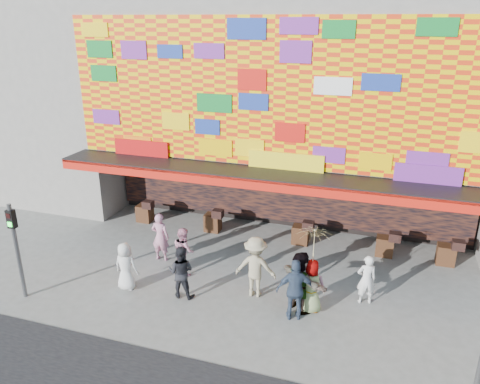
# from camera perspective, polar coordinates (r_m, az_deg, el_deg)

# --- Properties ---
(ground) EXTENTS (90.00, 90.00, 0.00)m
(ground) POSITION_cam_1_polar(r_m,az_deg,el_deg) (14.07, -0.56, -13.69)
(ground) COLOR slate
(ground) RESTS_ON ground
(shop_building) EXTENTS (15.20, 9.40, 10.00)m
(shop_building) POSITION_cam_1_polar(r_m,az_deg,el_deg) (19.74, 7.21, 12.55)
(shop_building) COLOR gray
(shop_building) RESTS_ON ground
(neighbor_left) EXTENTS (11.00, 8.00, 12.00)m
(neighbor_left) POSITION_cam_1_polar(r_m,az_deg,el_deg) (25.42, -23.95, 14.50)
(neighbor_left) COLOR gray
(neighbor_left) RESTS_ON ground
(signal_left) EXTENTS (0.22, 0.20, 3.00)m
(signal_left) POSITION_cam_1_polar(r_m,az_deg,el_deg) (15.04, -25.70, -5.38)
(signal_left) COLOR #59595B
(signal_left) RESTS_ON ground
(ped_a) EXTENTS (0.77, 0.51, 1.54)m
(ped_a) POSITION_cam_1_polar(r_m,az_deg,el_deg) (14.89, -13.74, -8.78)
(ped_a) COLOR silver
(ped_a) RESTS_ON ground
(ped_b) EXTENTS (0.64, 0.43, 1.72)m
(ped_b) POSITION_cam_1_polar(r_m,az_deg,el_deg) (16.30, -9.68, -5.42)
(ped_b) COLOR #BB7993
(ped_b) RESTS_ON ground
(ped_c) EXTENTS (0.84, 0.68, 1.65)m
(ped_c) POSITION_cam_1_polar(r_m,az_deg,el_deg) (14.19, -7.20, -9.62)
(ped_c) COLOR black
(ped_c) RESTS_ON ground
(ped_d) EXTENTS (1.29, 0.81, 1.91)m
(ped_d) POSITION_cam_1_polar(r_m,az_deg,el_deg) (14.08, 1.91, -9.10)
(ped_d) COLOR tan
(ped_d) RESTS_ON ground
(ped_e) EXTENTS (1.15, 0.75, 1.82)m
(ped_e) POSITION_cam_1_polar(r_m,az_deg,el_deg) (13.16, 6.79, -11.78)
(ped_e) COLOR #35445D
(ped_e) RESTS_ON ground
(ped_f) EXTENTS (1.68, 1.45, 1.83)m
(ped_f) POSITION_cam_1_polar(r_m,az_deg,el_deg) (13.53, 7.35, -10.79)
(ped_f) COLOR gray
(ped_f) RESTS_ON ground
(ped_g) EXTENTS (0.88, 0.67, 1.62)m
(ped_g) POSITION_cam_1_polar(r_m,az_deg,el_deg) (13.57, 8.68, -11.29)
(ped_g) COLOR gray
(ped_g) RESTS_ON ground
(ped_h) EXTENTS (0.65, 0.53, 1.54)m
(ped_h) POSITION_cam_1_polar(r_m,az_deg,el_deg) (14.29, 15.15, -10.25)
(ped_h) COLOR silver
(ped_h) RESTS_ON ground
(ped_i) EXTENTS (0.97, 0.97, 1.59)m
(ped_i) POSITION_cam_1_polar(r_m,az_deg,el_deg) (15.44, -6.89, -7.09)
(ped_i) COLOR #CD84A0
(ped_i) RESTS_ON ground
(parasol) EXTENTS (0.97, 0.99, 1.84)m
(parasol) POSITION_cam_1_polar(r_m,az_deg,el_deg) (12.93, 8.99, -6.25)
(parasol) COLOR #FFF3A0
(parasol) RESTS_ON ground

